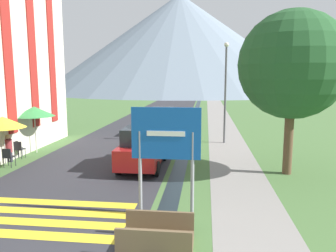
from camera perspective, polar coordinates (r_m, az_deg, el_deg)
name	(u,v)px	position (r m, az deg, el deg)	size (l,w,h in m)	color
ground_plane	(175,129)	(24.98, 1.27, -0.45)	(160.00, 160.00, 0.00)	#476B38
road	(161,114)	(35.12, -1.28, 2.18)	(6.40, 60.00, 0.01)	#2D2D33
footpath	(218,114)	(34.81, 8.73, 2.03)	(2.20, 60.00, 0.01)	gray
drainage_channel	(195,114)	(34.81, 4.77, 2.09)	(0.60, 60.00, 0.00)	black
crosswalk_marking	(34,216)	(10.34, -22.28, -14.36)	(5.44, 2.54, 0.01)	yellow
mountain_distant	(180,43)	(89.91, 2.04, 14.17)	(71.52, 71.52, 25.31)	slate
road_sign	(166,144)	(9.00, -0.36, -3.19)	(1.92, 0.11, 3.11)	gray
footbridge	(157,237)	(8.04, -1.98, -18.80)	(1.70, 1.10, 0.65)	brown
parked_car_near	(143,147)	(14.26, -4.41, -3.65)	(1.74, 4.00, 1.82)	#A31919
parked_car_far	(162,121)	(22.23, -1.01, 0.80)	(1.88, 4.23, 1.82)	#28663D
cafe_chair_middle	(8,156)	(15.90, -26.08, -4.69)	(0.40, 0.40, 0.85)	#232328
cafe_chair_far_left	(19,148)	(17.35, -24.55, -3.54)	(0.40, 0.40, 0.85)	#232328
cafe_chair_far_right	(16,147)	(17.61, -25.00, -3.40)	(0.40, 0.40, 0.85)	#232328
cafe_umbrella_middle_yellow	(3,122)	(16.27, -26.85, 0.59)	(1.96, 1.96, 2.18)	#B7B2A8
cafe_umbrella_rear_green	(34,111)	(18.16, -22.27, 2.36)	(2.04, 2.04, 2.41)	#B7B2A8
person_seated_near	(8,147)	(16.85, -26.03, -3.30)	(0.32, 0.32, 1.28)	#282833
streetlamp	(226,85)	(19.55, 9.99, 7.03)	(0.28, 0.28, 5.88)	#515156
tree_by_path	(293,65)	(13.84, 20.88, 9.86)	(4.23, 4.23, 6.50)	brown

